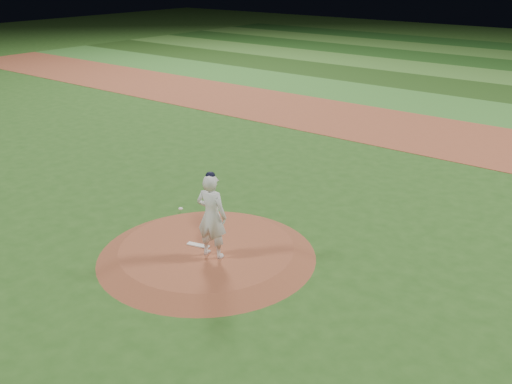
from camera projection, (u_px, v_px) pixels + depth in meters
ground at (207, 255)px, 14.44m from camera, size 120.00×120.00×0.00m
infield_dirt_band at (427, 134)px, 24.64m from camera, size 70.00×6.00×0.02m
outfield_stripe_0 at (471, 110)px, 28.64m from camera, size 70.00×5.00×0.02m
outfield_stripe_1 at (501, 93)px, 32.28m from camera, size 70.00×5.00×0.02m
pitchers_mound at (207, 251)px, 14.40m from camera, size 5.50×5.50×0.25m
pitching_rubber at (198, 245)px, 14.39m from camera, size 0.61×0.29×0.03m
rosin_bag at (181, 209)px, 16.47m from camera, size 0.13×0.13×0.07m
pitcher_on_mound at (212, 216)px, 13.52m from camera, size 0.86×0.66×2.17m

